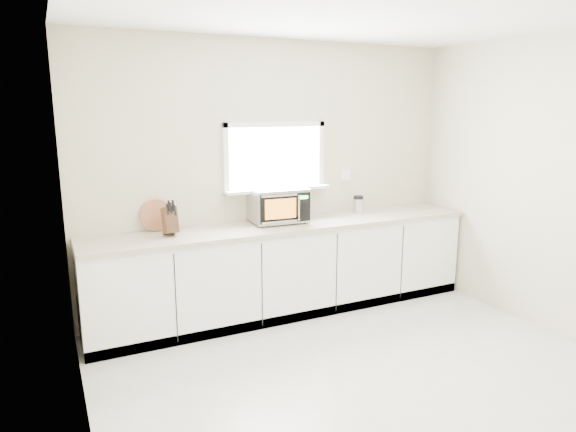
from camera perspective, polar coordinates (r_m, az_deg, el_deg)
ground at (r=4.03m, az=10.98°, el=-18.66°), size 4.00×4.00×0.00m
back_wall at (r=5.25m, az=-1.51°, el=4.55°), size 4.00×0.17×2.70m
cabinets at (r=5.19m, az=-0.11°, el=-6.00°), size 3.92×0.60×0.88m
countertop at (r=5.05m, az=-0.06°, el=-1.07°), size 3.92×0.64×0.04m
microwave at (r=5.08m, az=-1.12°, el=1.31°), size 0.56×0.47×0.35m
knife_block at (r=4.69m, az=-12.98°, el=-0.42°), size 0.11×0.23×0.33m
cutting_board at (r=4.87m, az=-14.43°, el=0.07°), size 0.30×0.07×0.29m
coffee_grinder at (r=5.60m, az=7.80°, el=1.30°), size 0.12×0.12×0.19m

